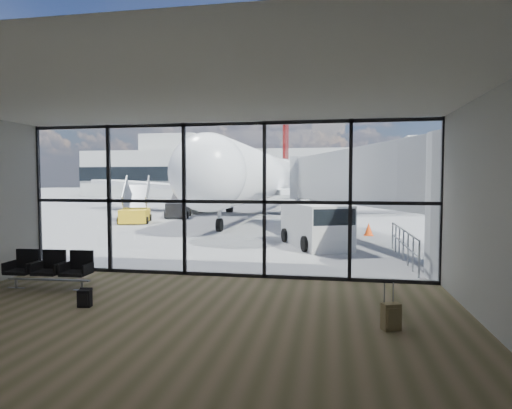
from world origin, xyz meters
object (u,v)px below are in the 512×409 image
(suitcase, at_px, (391,316))
(belt_loader, at_px, (179,209))
(backpack, at_px, (85,298))
(service_van, at_px, (316,225))
(mobile_stairs, at_px, (135,213))
(seating_row, at_px, (51,267))
(airliner, at_px, (264,177))

(suitcase, relative_size, belt_loader, 0.20)
(backpack, xyz_separation_m, belt_loader, (-6.21, 22.81, 0.46))
(service_van, relative_size, mobile_stairs, 1.17)
(seating_row, xyz_separation_m, airliner, (1.23, 28.26, 2.60))
(seating_row, height_order, belt_loader, belt_loader)
(belt_loader, bearing_deg, suitcase, -74.86)
(service_van, bearing_deg, airliner, 82.19)
(seating_row, bearing_deg, suitcase, -14.64)
(backpack, relative_size, service_van, 0.09)
(airliner, height_order, belt_loader, airliner)
(service_van, relative_size, belt_loader, 1.01)
(belt_loader, xyz_separation_m, mobile_stairs, (-1.44, -4.42, -0.06))
(service_van, bearing_deg, backpack, -138.64)
(service_van, xyz_separation_m, belt_loader, (-10.96, 13.00, -0.27))
(seating_row, xyz_separation_m, suitcase, (8.31, -1.76, -0.28))
(backpack, xyz_separation_m, suitcase, (6.49, -0.36, 0.07))
(suitcase, xyz_separation_m, airliner, (-7.07, 30.02, 2.88))
(backpack, distance_m, suitcase, 6.50)
(suitcase, relative_size, mobile_stairs, 0.23)
(seating_row, height_order, backpack, seating_row)
(suitcase, height_order, belt_loader, belt_loader)
(suitcase, bearing_deg, airliner, 80.24)
(service_van, distance_m, belt_loader, 17.00)
(seating_row, xyz_separation_m, belt_loader, (-4.40, 21.41, 0.12))
(seating_row, xyz_separation_m, backpack, (1.81, -1.40, -0.35))
(backpack, bearing_deg, airliner, 82.31)
(seating_row, xyz_separation_m, mobile_stairs, (-5.84, 17.00, 0.06))
(mobile_stairs, bearing_deg, seating_row, -89.19)
(seating_row, relative_size, service_van, 0.49)
(airliner, relative_size, mobile_stairs, 10.23)
(suitcase, distance_m, belt_loader, 26.43)
(seating_row, distance_m, mobile_stairs, 17.97)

